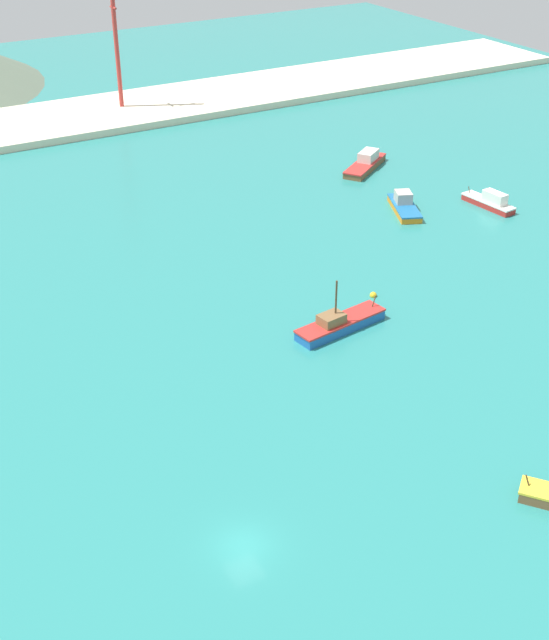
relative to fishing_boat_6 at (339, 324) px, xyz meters
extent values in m
cube|color=teal|center=(-22.77, 8.02, -1.02)|extent=(260.00, 280.00, 0.50)
cube|color=#1E5BA8|center=(0.18, 0.02, -0.27)|extent=(10.42, 3.88, 0.99)
cube|color=red|center=(0.18, 0.02, 0.32)|extent=(10.63, 3.96, 0.20)
cube|color=brown|center=(-1.08, -0.15, 0.93)|extent=(2.84, 2.20, 1.02)
cylinder|color=#4C3823|center=(4.71, 0.67, 0.92)|extent=(0.60, 0.20, 1.34)
cylinder|color=#4C3823|center=(-0.57, -0.08, 3.26)|extent=(0.19, 0.19, 3.65)
cylinder|color=#4C3823|center=(-1.36, -28.08, 0.65)|extent=(0.41, 0.48, 1.14)
cube|color=brown|center=(29.26, 37.29, -0.35)|extent=(10.19, 8.16, 0.83)
cube|color=red|center=(29.26, 37.29, 0.16)|extent=(10.39, 8.33, 0.20)
cube|color=beige|center=(30.34, 38.02, 0.96)|extent=(4.29, 3.85, 1.39)
cube|color=red|center=(35.34, 17.19, -0.40)|extent=(2.81, 8.00, 0.73)
cube|color=white|center=(35.34, 17.19, 0.07)|extent=(2.87, 8.16, 0.20)
cube|color=silver|center=(35.45, 16.22, 0.90)|extent=(1.83, 3.48, 1.46)
cylinder|color=#4C3823|center=(34.96, 20.70, 0.48)|extent=(0.17, 0.47, 1.01)
cube|color=orange|center=(24.57, 21.43, -0.38)|extent=(5.80, 8.71, 0.76)
cube|color=#1E669E|center=(24.57, 21.43, 0.10)|extent=(5.91, 8.88, 0.20)
cube|color=#B2ADA3|center=(24.98, 22.38, 0.92)|extent=(2.83, 3.02, 1.44)
sphere|color=gold|center=(7.24, 4.17, -0.63)|extent=(0.78, 0.78, 0.78)
cylinder|color=#B7332D|center=(8.40, 82.10, 13.65)|extent=(0.76, 0.76, 28.84)
cylinder|color=#B7332D|center=(8.40, 82.10, 17.11)|extent=(0.38, 2.31, 0.38)
camera|label=1|loc=(-43.77, -63.07, 44.68)|focal=48.92mm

